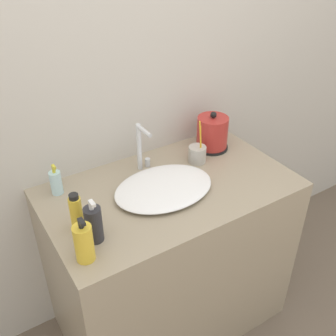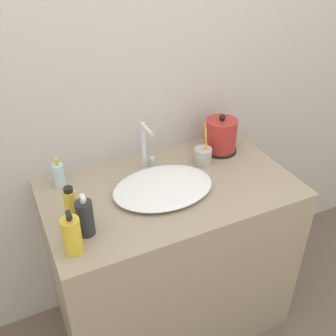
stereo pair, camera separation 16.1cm
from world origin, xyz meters
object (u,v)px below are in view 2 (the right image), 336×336
faucet (145,145)px  hand_cream_bottle (85,218)px  shampoo_bottle (71,205)px  electric_kettle (221,137)px  mouthwash_bottle (72,235)px  lotion_bottle (59,175)px  toothbrush_cup (203,156)px

faucet → hand_cream_bottle: (-0.36, -0.31, -0.05)m
shampoo_bottle → electric_kettle: bearing=15.1°
faucet → mouthwash_bottle: size_ratio=1.28×
faucet → electric_kettle: faucet is taller
faucet → shampoo_bottle: faucet is taller
faucet → hand_cream_bottle: 0.48m
electric_kettle → lotion_bottle: size_ratio=1.41×
electric_kettle → mouthwash_bottle: 0.90m
lotion_bottle → mouthwash_bottle: mouthwash_bottle is taller
faucet → shampoo_bottle: bearing=-150.4°
toothbrush_cup → hand_cream_bottle: toothbrush_cup is taller
shampoo_bottle → faucet: bearing=29.6°
toothbrush_cup → shampoo_bottle: 0.66m
mouthwash_bottle → hand_cream_bottle: same height
hand_cream_bottle → mouthwash_bottle: bearing=-132.8°
hand_cream_bottle → electric_kettle: bearing=21.8°
toothbrush_cup → lotion_bottle: toothbrush_cup is taller
faucet → toothbrush_cup: (0.25, -0.08, -0.08)m
electric_kettle → shampoo_bottle: 0.81m
electric_kettle → hand_cream_bottle: bearing=-158.2°
faucet → lotion_bottle: (-0.39, 0.03, -0.07)m
electric_kettle → mouthwash_bottle: electric_kettle is taller
toothbrush_cup → electric_kettle: bearing=26.1°
electric_kettle → mouthwash_bottle: bearing=-155.6°
mouthwash_bottle → hand_cream_bottle: (0.06, 0.07, -0.00)m
mouthwash_bottle → hand_cream_bottle: size_ratio=1.00×
electric_kettle → toothbrush_cup: (-0.14, -0.07, -0.04)m
lotion_bottle → hand_cream_bottle: (0.02, -0.34, 0.02)m
toothbrush_cup → hand_cream_bottle: size_ratio=1.25×
shampoo_bottle → mouthwash_bottle: mouthwash_bottle is taller
faucet → lotion_bottle: size_ratio=1.62×
electric_kettle → hand_cream_bottle: electric_kettle is taller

